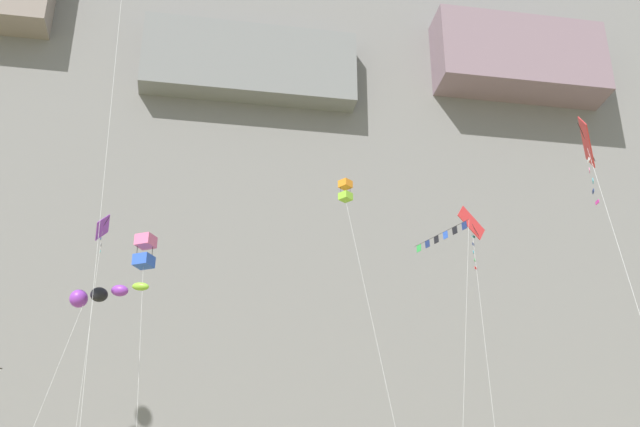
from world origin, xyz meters
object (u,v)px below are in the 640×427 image
(kite_diamond_near_cliff, at_px, (589,151))
(kite_diamond_low_right, at_px, (472,230))
(kite_box_upper_right, at_px, (145,252))
(kite_box_mid_right, at_px, (346,193))
(kite_banner_mid_center, at_px, (443,263))
(kite_diamond_far_right, at_px, (101,240))
(kite_windsock_high_right, at_px, (97,295))

(kite_diamond_near_cliff, bearing_deg, kite_diamond_low_right, 87.46)
(kite_box_upper_right, xyz_separation_m, kite_diamond_near_cliff, (17.44, -14.58, -0.34))
(kite_box_mid_right, height_order, kite_banner_mid_center, kite_box_mid_right)
(kite_banner_mid_center, xyz_separation_m, kite_diamond_far_right, (-17.72, 3.70, 1.57))
(kite_banner_mid_center, bearing_deg, kite_diamond_near_cliff, -79.88)
(kite_box_upper_right, height_order, kite_diamond_low_right, kite_diamond_low_right)
(kite_windsock_high_right, bearing_deg, kite_box_upper_right, 66.70)
(kite_windsock_high_right, xyz_separation_m, kite_box_upper_right, (1.66, 3.86, 3.76))
(kite_windsock_high_right, relative_size, kite_diamond_low_right, 0.66)
(kite_diamond_far_right, distance_m, kite_diamond_near_cliff, 25.25)
(kite_box_mid_right, bearing_deg, kite_box_upper_right, 166.34)
(kite_banner_mid_center, bearing_deg, kite_diamond_far_right, 168.21)
(kite_banner_mid_center, relative_size, kite_diamond_near_cliff, 1.00)
(kite_diamond_near_cliff, bearing_deg, kite_diamond_far_right, 141.86)
(kite_box_mid_right, relative_size, kite_diamond_far_right, 1.06)
(kite_diamond_low_right, bearing_deg, kite_diamond_far_right, 177.19)
(kite_windsock_high_right, distance_m, kite_banner_mid_center, 17.29)
(kite_diamond_far_right, bearing_deg, kite_box_mid_right, -15.43)
(kite_windsock_high_right, distance_m, kite_box_upper_right, 5.64)
(kite_banner_mid_center, height_order, kite_diamond_low_right, kite_diamond_low_right)
(kite_diamond_far_right, distance_m, kite_box_upper_right, 2.75)
(kite_diamond_far_right, height_order, kite_box_upper_right, kite_diamond_far_right)
(kite_diamond_far_right, relative_size, kite_diamond_near_cliff, 1.07)
(kite_banner_mid_center, height_order, kite_box_upper_right, kite_banner_mid_center)
(kite_box_mid_right, xyz_separation_m, kite_diamond_low_right, (7.81, 2.49, -0.50))
(kite_box_mid_right, distance_m, kite_diamond_far_right, 13.32)
(kite_windsock_high_right, distance_m, kite_diamond_near_cliff, 22.16)
(kite_banner_mid_center, relative_size, kite_diamond_low_right, 0.86)
(kite_box_upper_right, bearing_deg, kite_banner_mid_center, -9.99)
(kite_box_mid_right, xyz_separation_m, kite_banner_mid_center, (5.05, -0.20, -3.70))
(kite_banner_mid_center, distance_m, kite_diamond_far_right, 18.17)
(kite_windsock_high_right, distance_m, kite_diamond_far_right, 6.77)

